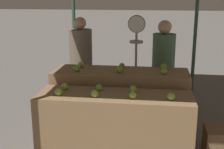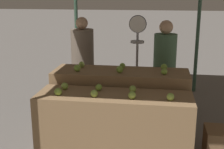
{
  "view_description": "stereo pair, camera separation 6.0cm",
  "coord_description": "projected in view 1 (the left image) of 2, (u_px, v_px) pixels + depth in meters",
  "views": [
    {
      "loc": [
        0.41,
        -3.27,
        2.0
      ],
      "look_at": [
        -0.07,
        0.3,
        1.03
      ],
      "focal_mm": 50.0,
      "sensor_mm": 36.0,
      "label": 1
    },
    {
      "loc": [
        0.47,
        -3.27,
        2.0
      ],
      "look_at": [
        -0.07,
        0.3,
        1.03
      ],
      "focal_mm": 50.0,
      "sensor_mm": 36.0,
      "label": 2
    }
  ],
  "objects": [
    {
      "name": "apple_back_4",
      "position": [
        122.0,
        66.0,
        4.12
      ],
      "size": [
        0.08,
        0.08,
        0.08
      ],
      "primitive_type": "sphere",
      "color": "#7AA338",
      "rests_on": "display_counter_back"
    },
    {
      "name": "apple_back_2",
      "position": [
        164.0,
        71.0,
        3.83
      ],
      "size": [
        0.08,
        0.08,
        0.08
      ],
      "primitive_type": "sphere",
      "color": "#7AA338",
      "rests_on": "display_counter_back"
    },
    {
      "name": "person_vendor_at_scale",
      "position": [
        163.0,
        64.0,
        4.82
      ],
      "size": [
        0.43,
        0.43,
        1.58
      ],
      "rotation": [
        0.0,
        0.0,
        3.43
      ],
      "color": "#2D2D38",
      "rests_on": "ground_plane"
    },
    {
      "name": "wooden_crate_side",
      "position": [
        220.0,
        143.0,
        3.83
      ],
      "size": [
        0.38,
        0.38,
        0.38
      ],
      "primitive_type": "cube",
      "color": "brown",
      "rests_on": "ground_plane"
    },
    {
      "name": "apple_front_1",
      "position": [
        95.0,
        94.0,
        3.39
      ],
      "size": [
        0.08,
        0.08,
        0.08
      ],
      "primitive_type": "sphere",
      "color": "#8EB247",
      "rests_on": "display_counter_front"
    },
    {
      "name": "apple_front_3",
      "position": [
        171.0,
        96.0,
        3.29
      ],
      "size": [
        0.08,
        0.08,
        0.08
      ],
      "primitive_type": "sphere",
      "color": "#8EB247",
      "rests_on": "display_counter_front"
    },
    {
      "name": "apple_front_5",
      "position": [
        99.0,
        87.0,
        3.6
      ],
      "size": [
        0.08,
        0.08,
        0.08
      ],
      "primitive_type": "sphere",
      "color": "#7AA338",
      "rests_on": "display_counter_front"
    },
    {
      "name": "apple_front_2",
      "position": [
        133.0,
        95.0,
        3.34
      ],
      "size": [
        0.08,
        0.08,
        0.08
      ],
      "primitive_type": "sphere",
      "color": "#8EB247",
      "rests_on": "display_counter_front"
    },
    {
      "name": "display_counter_front",
      "position": [
        115.0,
        131.0,
        3.59
      ],
      "size": [
        1.75,
        0.55,
        0.88
      ],
      "primitive_type": "cube",
      "color": "olive",
      "rests_on": "ground_plane"
    },
    {
      "name": "apple_front_0",
      "position": [
        58.0,
        92.0,
        3.44
      ],
      "size": [
        0.09,
        0.09,
        0.09
      ],
      "primitive_type": "sphere",
      "color": "#84AD3D",
      "rests_on": "display_counter_front"
    },
    {
      "name": "apple_back_1",
      "position": [
        119.0,
        69.0,
        3.91
      ],
      "size": [
        0.09,
        0.09,
        0.09
      ],
      "primitive_type": "sphere",
      "color": "#7AA338",
      "rests_on": "display_counter_back"
    },
    {
      "name": "display_counter_back",
      "position": [
        120.0,
        107.0,
        4.15
      ],
      "size": [
        1.75,
        0.55,
        1.0
      ],
      "primitive_type": "cube",
      "color": "olive",
      "rests_on": "ground_plane"
    },
    {
      "name": "apple_back_0",
      "position": [
        77.0,
        68.0,
        3.97
      ],
      "size": [
        0.09,
        0.09,
        0.09
      ],
      "primitive_type": "sphere",
      "color": "#7AA338",
      "rests_on": "display_counter_back"
    },
    {
      "name": "apple_front_4",
      "position": [
        65.0,
        86.0,
        3.64
      ],
      "size": [
        0.08,
        0.08,
        0.08
      ],
      "primitive_type": "sphere",
      "color": "#8EB247",
      "rests_on": "display_counter_front"
    },
    {
      "name": "produce_scale",
      "position": [
        136.0,
        47.0,
        4.61
      ],
      "size": [
        0.26,
        0.2,
        1.66
      ],
      "color": "#99999E",
      "rests_on": "ground_plane"
    },
    {
      "name": "apple_front_6",
      "position": [
        133.0,
        89.0,
        3.55
      ],
      "size": [
        0.08,
        0.08,
        0.08
      ],
      "primitive_type": "sphere",
      "color": "#8EB247",
      "rests_on": "display_counter_front"
    },
    {
      "name": "apple_back_3",
      "position": [
        81.0,
        65.0,
        4.18
      ],
      "size": [
        0.08,
        0.08,
        0.08
      ],
      "primitive_type": "sphere",
      "color": "#8EB247",
      "rests_on": "display_counter_back"
    },
    {
      "name": "person_customer_left",
      "position": [
        81.0,
        57.0,
        5.37
      ],
      "size": [
        0.47,
        0.47,
        1.57
      ],
      "rotation": [
        0.0,
        0.0,
        2.91
      ],
      "color": "#2D2D38",
      "rests_on": "ground_plane"
    },
    {
      "name": "apple_back_5",
      "position": [
        163.0,
        67.0,
        4.04
      ],
      "size": [
        0.09,
        0.09,
        0.09
      ],
      "primitive_type": "sphere",
      "color": "#7AA338",
      "rests_on": "display_counter_back"
    }
  ]
}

